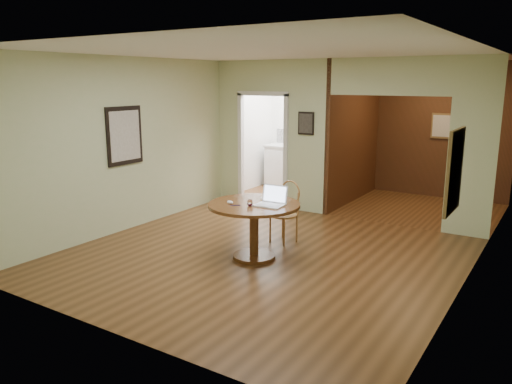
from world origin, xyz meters
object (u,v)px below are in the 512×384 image
Objects in this scene: open_laptop at (272,200)px; dining_table at (254,218)px; closed_laptop at (268,200)px; chair at (286,208)px.

dining_table is at bearing -170.35° from open_laptop.
open_laptop is 0.26m from closed_laptop.
closed_laptop is at bearing 72.87° from dining_table.
chair is 0.67m from closed_laptop.
open_laptop reaches higher than closed_laptop.
open_laptop reaches higher than dining_table.
closed_laptop is at bearing -71.32° from chair.
chair reaches higher than closed_laptop.
closed_laptop is (-0.16, 0.19, -0.05)m from open_laptop.
dining_table is at bearing -77.97° from chair.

